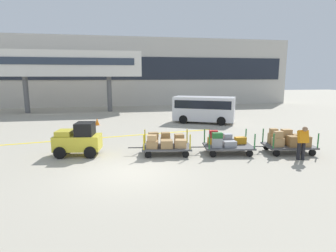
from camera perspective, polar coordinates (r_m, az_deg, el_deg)
ground_plane at (r=11.14m, az=-8.09°, el=-9.37°), size 120.00×120.00×0.00m
apron_lead_line at (r=17.54m, az=-12.44°, el=-2.27°), size 14.19×2.65×0.01m
terminal_building at (r=36.49m, az=-10.25°, el=10.89°), size 45.71×2.51×8.54m
jet_bridge at (r=31.19m, az=-23.18°, el=11.62°), size 17.18×3.00×6.29m
baggage_tug at (r=13.76m, az=-17.93°, el=-2.73°), size 2.24×1.49×1.58m
baggage_cart_lead at (r=13.32m, az=-0.48°, el=-3.57°), size 3.07×1.72×1.10m
baggage_cart_middle at (r=13.78m, az=11.78°, el=-3.45°), size 3.07×1.72×1.10m
baggage_cart_tail at (r=14.80m, az=23.44°, el=-2.87°), size 3.07×1.72×1.15m
baggage_handler at (r=13.68m, az=25.92°, el=-2.86°), size 0.49×0.50×1.56m
shuttle_van at (r=22.54m, az=7.41°, el=3.78°), size 5.14×3.88×2.10m
safety_cone_near at (r=22.00m, az=-14.36°, el=0.87°), size 0.36×0.36×0.55m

